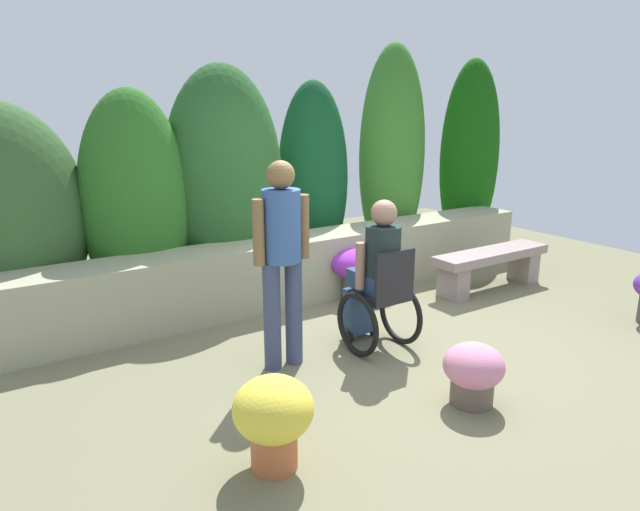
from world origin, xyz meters
TOP-DOWN VIEW (x-y plane):
  - ground_plane at (0.00, 0.00)m, footprint 10.03×10.03m
  - stone_retaining_wall at (0.00, 1.64)m, footprint 6.18×0.57m
  - hedge_backdrop at (-0.37, 2.30)m, footprint 7.12×1.14m
  - stone_bench at (1.92, 0.69)m, footprint 1.57×0.37m
  - person_in_wheelchair at (-0.21, 0.13)m, footprint 0.53×0.66m
  - person_standing_companion at (-1.07, 0.27)m, footprint 0.49×0.30m
  - flower_pot_terracotta_by_wall at (-1.78, -0.87)m, footprint 0.48×0.48m
  - flower_pot_red_accent at (0.40, 1.28)m, footprint 0.54×0.54m
  - flower_pot_small_foreground at (-0.24, -1.00)m, footprint 0.43×0.43m

SIDE VIEW (x-z plane):
  - ground_plane at x=0.00m, z-range 0.00..0.00m
  - flower_pot_small_foreground at x=-0.24m, z-range 0.02..0.47m
  - stone_bench at x=1.92m, z-range 0.08..0.54m
  - flower_pot_terracotta_by_wall at x=-1.78m, z-range 0.05..0.62m
  - stone_retaining_wall at x=0.00m, z-range 0.00..0.69m
  - flower_pot_red_accent at x=0.40m, z-range 0.07..0.64m
  - person_in_wheelchair at x=-0.21m, z-range -0.04..1.29m
  - person_standing_companion at x=-1.07m, z-range 0.13..1.81m
  - hedge_backdrop at x=-0.37m, z-range -0.21..2.65m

